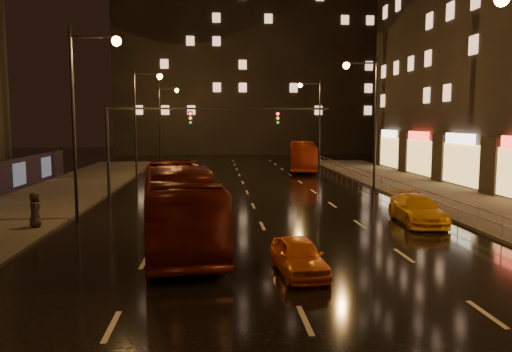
# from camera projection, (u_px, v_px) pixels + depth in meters

# --- Properties ---
(ground) EXTENTS (140.00, 140.00, 0.00)m
(ground) POSITION_uv_depth(u_px,v_px,m) (249.00, 196.00, 34.94)
(ground) COLOR black
(ground) RESTS_ON ground
(sidewalk_left) EXTENTS (7.00, 70.00, 0.15)m
(sidewalk_left) POSITION_uv_depth(u_px,v_px,m) (23.00, 211.00, 28.89)
(sidewalk_left) COLOR #38332D
(sidewalk_left) RESTS_ON ground
(sidewalk_right) EXTENTS (7.00, 70.00, 0.15)m
(sidewalk_right) POSITION_uv_depth(u_px,v_px,m) (470.00, 204.00, 31.07)
(sidewalk_right) COLOR #38332D
(sidewalk_right) RESTS_ON ground
(building_distant) EXTENTS (44.00, 16.00, 36.00)m
(building_distant) POSITION_uv_depth(u_px,v_px,m) (252.00, 46.00, 84.83)
(building_distant) COLOR black
(building_distant) RESTS_ON ground
(traffic_signal) EXTENTS (15.31, 0.32, 6.20)m
(traffic_signal) POSITION_uv_depth(u_px,v_px,m) (175.00, 129.00, 34.02)
(traffic_signal) COLOR black
(traffic_signal) RESTS_ON ground
(railing_right) EXTENTS (0.05, 56.00, 1.00)m
(railing_right) POSITION_uv_depth(u_px,v_px,m) (401.00, 186.00, 33.68)
(railing_right) COLOR #99999E
(railing_right) RESTS_ON sidewalk_right
(bus_red) EXTENTS (4.26, 12.09, 3.30)m
(bus_red) POSITION_uv_depth(u_px,v_px,m) (179.00, 205.00, 21.35)
(bus_red) COLOR #53130B
(bus_red) RESTS_ON ground
(bus_curb) EXTENTS (4.11, 11.34, 3.09)m
(bus_curb) POSITION_uv_depth(u_px,v_px,m) (302.00, 156.00, 53.59)
(bus_curb) COLOR #A02B10
(bus_curb) RESTS_ON ground
(taxi_near) EXTENTS (1.80, 3.78, 1.25)m
(taxi_near) POSITION_uv_depth(u_px,v_px,m) (299.00, 256.00, 17.09)
(taxi_near) COLOR orange
(taxi_near) RESTS_ON ground
(taxi_far) EXTENTS (2.33, 5.07, 1.44)m
(taxi_far) POSITION_uv_depth(u_px,v_px,m) (417.00, 210.00, 25.60)
(taxi_far) COLOR #EEA516
(taxi_far) RESTS_ON ground
(pedestrian_c) EXTENTS (0.85, 0.99, 1.71)m
(pedestrian_c) POSITION_uv_depth(u_px,v_px,m) (35.00, 210.00, 23.96)
(pedestrian_c) COLOR black
(pedestrian_c) RESTS_ON sidewalk_left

